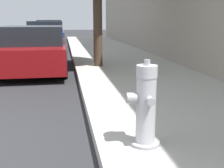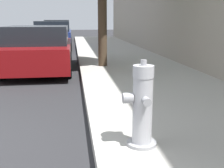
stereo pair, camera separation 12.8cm
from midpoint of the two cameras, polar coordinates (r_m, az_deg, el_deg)
The scene contains 5 objects.
sidewalk_slab at distance 3.74m, azimuth 22.39°, elevation -10.38°, with size 3.14×40.00×0.15m.
fire_hydrant at distance 3.02m, azimuth 7.34°, elevation -4.65°, with size 0.38×0.39×0.94m.
parked_car_near at distance 8.65m, azimuth -14.17°, elevation 6.96°, with size 1.88×4.21×1.32m.
parked_car_mid at distance 14.83m, azimuth -11.54°, elevation 9.60°, with size 1.80×3.94×1.42m.
parked_car_far at distance 20.74m, azimuth -10.78°, elevation 10.55°, with size 1.82×3.84×1.46m.
Camera 2 is at (1.62, -2.95, 1.50)m, focal length 45.00 mm.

